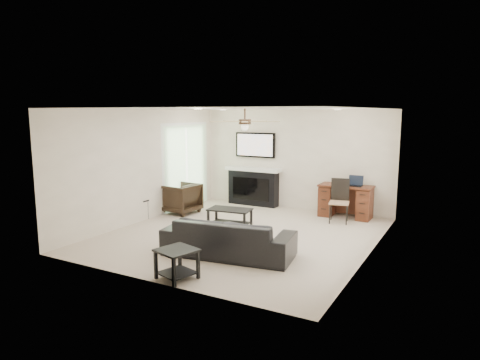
{
  "coord_description": "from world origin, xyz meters",
  "views": [
    {
      "loc": [
        3.95,
        -7.3,
        2.44
      ],
      "look_at": [
        -0.17,
        0.21,
        1.07
      ],
      "focal_mm": 32.0,
      "sensor_mm": 36.0,
      "label": 1
    }
  ],
  "objects_px": {
    "armchair": "(181,198)",
    "desk": "(346,201)",
    "sofa": "(228,237)",
    "coffee_table": "(230,218)",
    "fireplace_unit": "(253,169)"
  },
  "relations": [
    {
      "from": "sofa",
      "to": "fireplace_unit",
      "type": "relative_size",
      "value": 1.16
    },
    {
      "from": "coffee_table",
      "to": "desk",
      "type": "relative_size",
      "value": 0.74
    },
    {
      "from": "fireplace_unit",
      "to": "desk",
      "type": "distance_m",
      "value": 2.57
    },
    {
      "from": "sofa",
      "to": "armchair",
      "type": "xyz_separation_m",
      "value": [
        -2.6,
        2.15,
        0.04
      ]
    },
    {
      "from": "sofa",
      "to": "coffee_table",
      "type": "relative_size",
      "value": 2.46
    },
    {
      "from": "desk",
      "to": "sofa",
      "type": "bearing_deg",
      "value": -105.75
    },
    {
      "from": "sofa",
      "to": "coffee_table",
      "type": "distance_m",
      "value": 1.84
    },
    {
      "from": "coffee_table",
      "to": "fireplace_unit",
      "type": "bearing_deg",
      "value": 96.89
    },
    {
      "from": "coffee_table",
      "to": "desk",
      "type": "bearing_deg",
      "value": 39.06
    },
    {
      "from": "armchair",
      "to": "sofa",
      "type": "bearing_deg",
      "value": 55.07
    },
    {
      "from": "armchair",
      "to": "desk",
      "type": "relative_size",
      "value": 0.66
    },
    {
      "from": "armchair",
      "to": "coffee_table",
      "type": "height_order",
      "value": "armchair"
    },
    {
      "from": "armchair",
      "to": "desk",
      "type": "height_order",
      "value": "desk"
    },
    {
      "from": "fireplace_unit",
      "to": "desk",
      "type": "xyz_separation_m",
      "value": [
        2.5,
        -0.15,
        -0.57
      ]
    },
    {
      "from": "armchair",
      "to": "fireplace_unit",
      "type": "bearing_deg",
      "value": 150.4
    }
  ]
}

